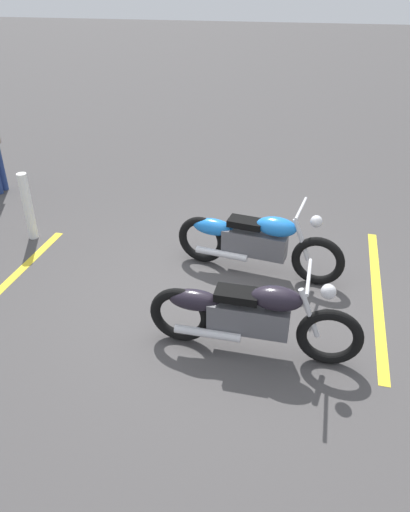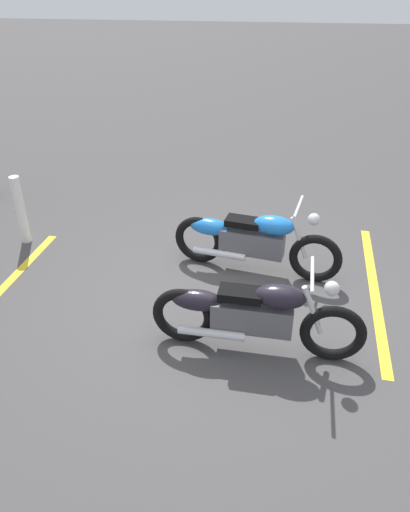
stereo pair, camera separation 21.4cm
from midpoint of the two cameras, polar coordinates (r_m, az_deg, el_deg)
ground_plane at (r=6.08m, az=1.52°, el=-5.43°), size 60.00×60.00×0.00m
motorcycle_bright_foreground at (r=6.47m, az=4.38°, el=1.85°), size 2.21×0.69×1.04m
motorcycle_dark_foreground at (r=5.16m, az=4.13°, el=-6.66°), size 2.23×0.62×1.04m
bollard_post at (r=7.64m, az=-21.12°, el=4.92°), size 0.14×0.14×1.02m
parking_stripe_near at (r=6.62m, az=17.93°, el=-3.71°), size 0.35×3.20×0.01m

